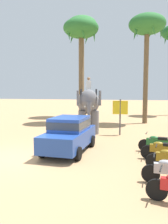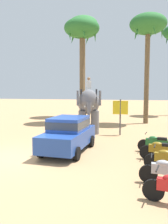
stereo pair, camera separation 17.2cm
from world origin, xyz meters
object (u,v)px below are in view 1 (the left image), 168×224
at_px(elephant_with_mahout, 88,104).
at_px(palm_tree_near_hut, 147,28).
at_px(motorcycle_far_in_row, 157,143).
at_px(signboard_yellow, 120,110).
at_px(car_sedan_foreground, 69,133).
at_px(palm_tree_far_back, 81,32).
at_px(palm_tree_left_of_road, 82,29).
at_px(motorcycle_fourth_in_row, 162,150).

xyz_separation_m(elephant_with_mahout, palm_tree_near_hut, (4.16, 5.49, 6.38)).
xyz_separation_m(motorcycle_far_in_row, signboard_yellow, (-2.00, 4.08, 1.22)).
height_order(car_sedan_foreground, palm_tree_far_back, palm_tree_far_back).
height_order(elephant_with_mahout, motorcycle_far_in_row, elephant_with_mahout).
bearing_deg(signboard_yellow, palm_tree_left_of_road, 115.22).
xyz_separation_m(elephant_with_mahout, motorcycle_far_in_row, (4.26, -4.64, -1.53)).
bearing_deg(motorcycle_far_in_row, palm_tree_far_back, 121.46).
height_order(palm_tree_left_of_road, palm_tree_far_back, palm_tree_left_of_road).
distance_m(motorcycle_fourth_in_row, palm_tree_left_of_road, 19.33).
relative_size(elephant_with_mahout, signboard_yellow, 1.67).
bearing_deg(palm_tree_left_of_road, palm_tree_near_hut, -31.77).
bearing_deg(palm_tree_near_hut, palm_tree_far_back, -175.39).
bearing_deg(elephant_with_mahout, signboard_yellow, -13.87).
distance_m(car_sedan_foreground, palm_tree_near_hut, 13.75).
height_order(palm_tree_far_back, signboard_yellow, palm_tree_far_back).
relative_size(car_sedan_foreground, motorcycle_fourth_in_row, 2.33).
bearing_deg(signboard_yellow, palm_tree_far_back, 125.02).
relative_size(motorcycle_far_in_row, palm_tree_near_hut, 0.19).
distance_m(palm_tree_left_of_road, signboard_yellow, 13.81).
bearing_deg(signboard_yellow, elephant_with_mahout, 166.13).
bearing_deg(elephant_with_mahout, palm_tree_far_back, 108.17).
distance_m(elephant_with_mahout, palm_tree_near_hut, 9.39).
relative_size(elephant_with_mahout, palm_tree_far_back, 0.42).
distance_m(elephant_with_mahout, motorcycle_far_in_row, 6.48).
bearing_deg(palm_tree_left_of_road, elephant_with_mahout, -75.22).
bearing_deg(signboard_yellow, car_sedan_foreground, -114.79).
bearing_deg(car_sedan_foreground, palm_tree_near_hut, 69.20).
xyz_separation_m(motorcycle_fourth_in_row, palm_tree_near_hut, (-0.17, 11.38, 7.91)).
xyz_separation_m(palm_tree_near_hut, palm_tree_left_of_road, (-6.71, 4.16, 1.30)).
bearing_deg(palm_tree_far_back, motorcycle_far_in_row, -58.54).
xyz_separation_m(palm_tree_left_of_road, palm_tree_far_back, (0.90, -4.62, -1.43)).
distance_m(car_sedan_foreground, signboard_yellow, 5.30).
height_order(elephant_with_mahout, palm_tree_near_hut, palm_tree_near_hut).
bearing_deg(palm_tree_left_of_road, palm_tree_far_back, -79.01).
height_order(car_sedan_foreground, palm_tree_near_hut, palm_tree_near_hut).
relative_size(car_sedan_foreground, palm_tree_left_of_road, 0.38).
bearing_deg(motorcycle_fourth_in_row, palm_tree_left_of_road, 113.89).
height_order(motorcycle_fourth_in_row, motorcycle_far_in_row, same).
distance_m(palm_tree_far_back, signboard_yellow, 9.45).
height_order(motorcycle_far_in_row, signboard_yellow, signboard_yellow).
bearing_deg(elephant_with_mahout, motorcycle_fourth_in_row, -53.67).
xyz_separation_m(car_sedan_foreground, palm_tree_near_hut, (4.11, 10.81, 7.44)).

